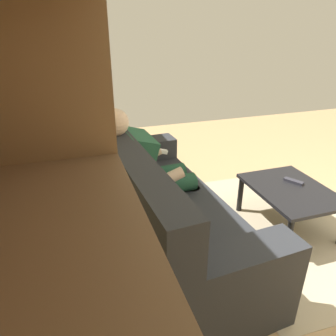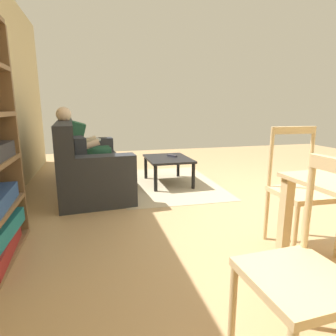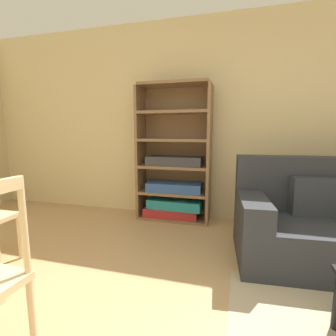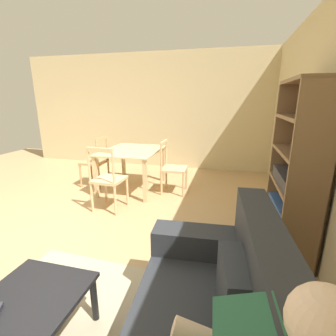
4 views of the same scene
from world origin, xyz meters
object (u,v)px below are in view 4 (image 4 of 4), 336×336
bookshelf (295,189)px  dining_chair_by_doorway (95,162)px  coffee_table (20,315)px  dining_chair_facing_couch (108,180)px  dining_chair_near_wall (173,168)px  dining_table (132,156)px

bookshelf → dining_chair_by_doorway: (-1.32, -3.14, -0.23)m
coffee_table → bookshelf: (-1.75, 1.86, 0.35)m
dining_chair_facing_couch → coffee_table: bearing=13.8°
bookshelf → dining_chair_facing_couch: (-0.39, -2.39, -0.22)m
bookshelf → dining_chair_near_wall: size_ratio=1.96×
dining_chair_facing_couch → dining_chair_by_doorway: dining_chair_facing_couch is taller
dining_table → dining_chair_by_doorway: (-0.00, -0.75, -0.16)m
dining_table → dining_chair_near_wall: 0.77m
dining_chair_near_wall → dining_table: bearing=-90.1°
bookshelf → dining_table: bookshelf is taller
coffee_table → dining_chair_near_wall: (-3.07, 0.23, 0.10)m
coffee_table → dining_table: bearing=-170.3°
dining_chair_near_wall → dining_chair_by_doorway: size_ratio=0.98×
bookshelf → dining_chair_by_doorway: size_ratio=1.92×
dining_table → dining_chair_near_wall: size_ratio=1.31×
dining_table → dining_chair_by_doorway: bearing=-90.0°
dining_chair_facing_couch → bookshelf: bearing=80.8°
dining_table → dining_chair_facing_couch: 0.95m
coffee_table → dining_chair_by_doorway: size_ratio=0.86×
dining_table → dining_chair_near_wall: (0.00, 0.75, -0.18)m
dining_table → dining_chair_facing_couch: size_ratio=1.24×
coffee_table → dining_chair_facing_couch: bearing=-166.2°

